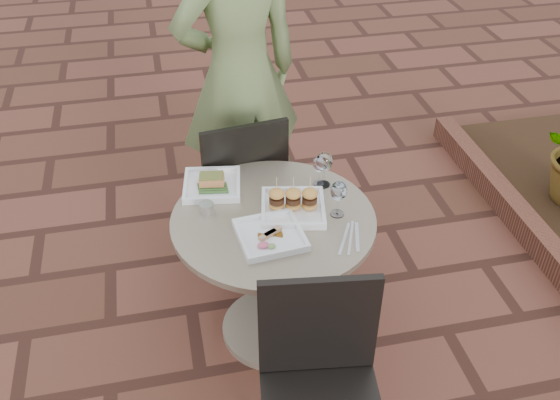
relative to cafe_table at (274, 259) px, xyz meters
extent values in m
plane|color=brown|center=(0.02, -0.19, -0.48)|extent=(60.00, 60.00, 0.00)
cylinder|color=gray|center=(0.00, 0.00, -0.46)|extent=(0.52, 0.52, 0.04)
cylinder|color=gray|center=(0.00, 0.00, -0.13)|extent=(0.08, 0.08, 0.70)
cylinder|color=gray|center=(0.00, 0.00, 0.23)|extent=(0.90, 0.90, 0.03)
cube|color=black|center=(-0.07, 0.66, -0.03)|extent=(0.49, 0.49, 0.03)
cube|color=black|center=(-0.04, 0.47, 0.22)|extent=(0.44, 0.09, 0.46)
cylinder|color=black|center=(0.10, 0.88, -0.26)|extent=(0.02, 0.02, 0.44)
cylinder|color=black|center=(-0.28, 0.83, -0.26)|extent=(0.02, 0.02, 0.44)
cylinder|color=black|center=(0.14, 0.50, -0.26)|extent=(0.02, 0.02, 0.44)
cylinder|color=black|center=(-0.23, 0.45, -0.26)|extent=(0.02, 0.02, 0.44)
cube|color=black|center=(0.04, -0.62, 0.22)|extent=(0.44, 0.09, 0.46)
imported|color=#5E733F|center=(0.01, 0.93, 0.48)|extent=(0.79, 0.60, 1.93)
cube|color=white|center=(-0.23, 0.28, 0.25)|extent=(0.30, 0.30, 0.01)
cube|color=#D7804C|center=(-0.23, 0.28, 0.29)|extent=(0.12, 0.09, 0.04)
cube|color=brown|center=(-0.23, 0.28, 0.31)|extent=(0.12, 0.08, 0.01)
cube|color=white|center=(0.09, 0.03, 0.25)|extent=(0.33, 0.33, 0.01)
cube|color=white|center=(-0.04, -0.13, 0.25)|extent=(0.29, 0.29, 0.01)
ellipsoid|color=#DA597F|center=(-0.08, -0.20, 0.27)|extent=(0.05, 0.04, 0.02)
cylinder|color=white|center=(0.28, -0.04, 0.25)|extent=(0.06, 0.06, 0.00)
cylinder|color=white|center=(0.28, -0.04, 0.29)|extent=(0.01, 0.01, 0.08)
ellipsoid|color=white|center=(0.28, -0.04, 0.37)|extent=(0.07, 0.07, 0.09)
cylinder|color=white|center=(0.28, -0.04, 0.37)|extent=(0.06, 0.06, 0.04)
cylinder|color=white|center=(0.28, 0.19, 0.25)|extent=(0.06, 0.06, 0.00)
cylinder|color=white|center=(0.28, 0.19, 0.29)|extent=(0.01, 0.01, 0.08)
ellipsoid|color=white|center=(0.28, 0.19, 0.38)|extent=(0.08, 0.08, 0.09)
cylinder|color=white|center=(0.26, 0.20, 0.25)|extent=(0.05, 0.05, 0.00)
cylinder|color=white|center=(0.26, 0.20, 0.28)|extent=(0.01, 0.01, 0.07)
ellipsoid|color=white|center=(0.26, 0.20, 0.35)|extent=(0.06, 0.06, 0.08)
cylinder|color=silver|center=(-0.28, 0.10, 0.27)|extent=(0.08, 0.08, 0.05)
cube|color=brown|center=(1.62, 0.11, -0.41)|extent=(0.12, 3.00, 0.15)
camera|label=1|loc=(-0.42, -2.09, 1.94)|focal=40.00mm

